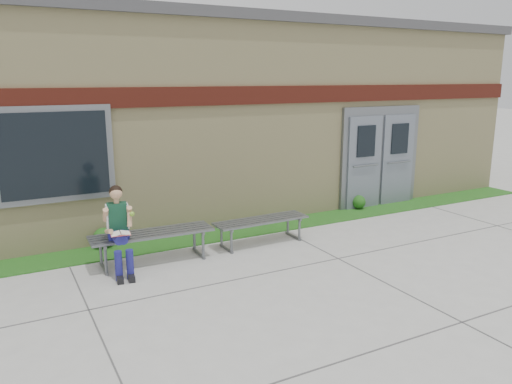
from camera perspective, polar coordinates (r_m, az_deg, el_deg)
ground at (r=7.54m, az=5.54°, el=-10.03°), size 80.00×80.00×0.00m
grass_strip at (r=9.67m, az=-2.99°, el=-4.67°), size 16.00×0.80×0.02m
school_building at (r=12.40m, az=-9.83°, el=8.92°), size 16.20×6.22×4.20m
bench_left at (r=8.25m, az=-11.75°, el=-5.28°), size 1.98×0.60×0.51m
bench_right at (r=8.99m, az=0.59°, el=-3.76°), size 1.77×0.54×0.46m
girl at (r=7.84m, az=-15.38°, el=-3.89°), size 0.45×0.78×1.35m
shrub_mid at (r=9.17m, az=-17.06°, el=-5.02°), size 0.35×0.35×0.35m
shrub_east at (r=11.58m, az=11.67°, el=-1.12°), size 0.31×0.31×0.31m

